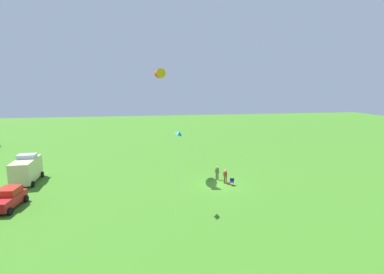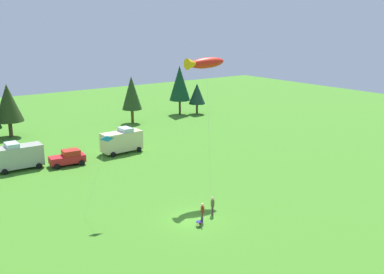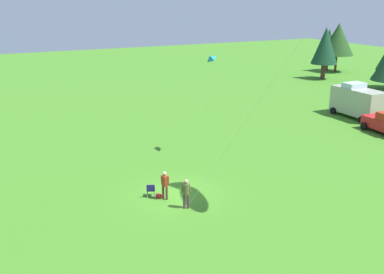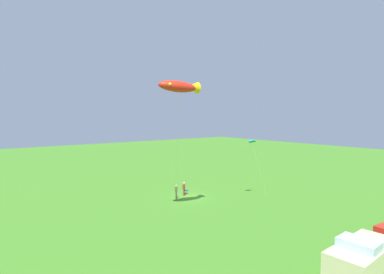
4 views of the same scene
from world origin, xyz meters
TOP-DOWN VIEW (x-y plane):
  - ground_plane at (0.00, 0.00)m, footprint 160.00×160.00m
  - person_kite_flyer at (1.87, -0.21)m, footprint 0.46×0.54m
  - folding_chair at (-0.43, -1.41)m, footprint 0.64×0.64m
  - person_spectator at (0.26, -0.80)m, footprint 0.49×0.50m
  - backpack_on_grass at (-0.10, -1.04)m, footprint 0.38×0.34m
  - car_red_sedan at (-3.19, 21.67)m, footprint 4.36×2.57m
  - van_camper_beige at (4.71, 22.71)m, footprint 5.47×2.75m
  - kite_large_fish at (5.80, 6.40)m, footprint 6.50×7.53m
  - kite_delta_teal at (-5.54, 5.35)m, footprint 2.81×1.17m

SIDE VIEW (x-z plane):
  - ground_plane at x=0.00m, z-range 0.00..0.00m
  - backpack_on_grass at x=-0.10m, z-range 0.00..0.22m
  - folding_chair at x=-0.43m, z-range 0.08..0.90m
  - car_red_sedan at x=-3.19m, z-range 0.00..1.89m
  - person_kite_flyer at x=1.87m, z-range 0.15..1.89m
  - person_spectator at x=0.26m, z-range 0.15..1.89m
  - van_camper_beige at x=4.71m, z-range -0.03..3.31m
  - kite_delta_teal at x=-5.54m, z-range 3.45..10.95m
  - kite_large_fish at x=5.80m, z-range 6.18..19.87m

